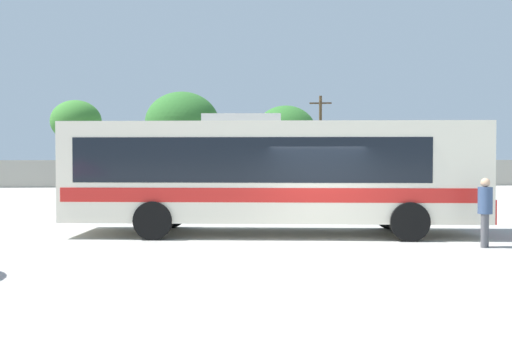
% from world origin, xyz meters
% --- Properties ---
extents(ground_plane, '(300.00, 300.00, 0.00)m').
position_xyz_m(ground_plane, '(0.00, 10.00, 0.00)').
color(ground_plane, '#A3A099').
extents(perimeter_wall, '(80.00, 0.30, 1.96)m').
position_xyz_m(perimeter_wall, '(0.00, 26.29, 0.98)').
color(perimeter_wall, '#9E998C').
rests_on(perimeter_wall, ground_plane).
extents(coach_bus_cream_red, '(11.91, 3.89, 3.43)m').
position_xyz_m(coach_bus_cream_red, '(-1.16, 1.93, 1.83)').
color(coach_bus_cream_red, silver).
rests_on(coach_bus_cream_red, ground_plane).
extents(attendant_by_bus_door, '(0.49, 0.49, 1.71)m').
position_xyz_m(attendant_by_bus_door, '(3.93, -0.79, 0.97)').
color(attendant_by_bus_door, '#4C4C51').
rests_on(attendant_by_bus_door, ground_plane).
extents(parked_car_leftmost_maroon, '(4.27, 2.17, 1.45)m').
position_xyz_m(parked_car_leftmost_maroon, '(-8.58, 22.71, 0.77)').
color(parked_car_leftmost_maroon, maroon).
rests_on(parked_car_leftmost_maroon, ground_plane).
extents(parked_car_second_silver, '(4.20, 2.07, 1.51)m').
position_xyz_m(parked_car_second_silver, '(-3.09, 22.64, 0.80)').
color(parked_car_second_silver, '#B7BABF').
rests_on(parked_car_second_silver, ground_plane).
extents(parked_car_third_black, '(4.57, 2.22, 1.49)m').
position_xyz_m(parked_car_third_black, '(3.41, 23.31, 0.79)').
color(parked_car_third_black, black).
rests_on(parked_car_third_black, ground_plane).
extents(utility_pole_near, '(1.79, 0.43, 7.18)m').
position_xyz_m(utility_pole_near, '(6.02, 29.97, 3.76)').
color(utility_pole_near, '#4C3823').
rests_on(utility_pole_near, ground_plane).
extents(roadside_tree_left, '(4.14, 4.14, 6.93)m').
position_xyz_m(roadside_tree_left, '(-14.14, 32.57, 5.15)').
color(roadside_tree_left, brown).
rests_on(roadside_tree_left, ground_plane).
extents(roadside_tree_midleft, '(5.80, 5.80, 7.32)m').
position_xyz_m(roadside_tree_midleft, '(-5.16, 29.33, 4.85)').
color(roadside_tree_midleft, brown).
rests_on(roadside_tree_midleft, ground_plane).
extents(roadside_tree_midright, '(4.84, 4.84, 6.27)m').
position_xyz_m(roadside_tree_midright, '(3.03, 29.06, 4.21)').
color(roadside_tree_midright, brown).
rests_on(roadside_tree_midright, ground_plane).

